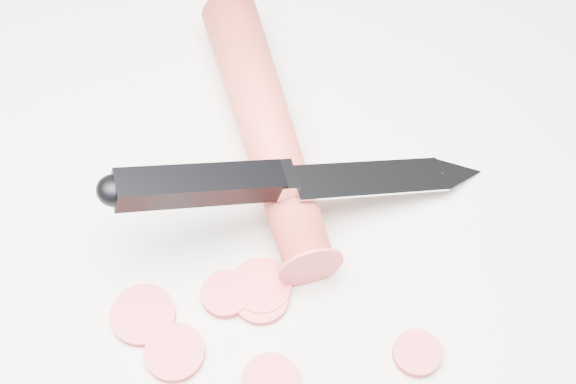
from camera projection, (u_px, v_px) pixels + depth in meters
ground at (206, 258)px, 0.52m from camera, size 2.40×2.40×0.00m
carrot at (266, 126)px, 0.55m from camera, size 0.12×0.22×0.04m
carrot_slice_0 at (143, 315)px, 0.50m from camera, size 0.04×0.04×0.01m
carrot_slice_1 at (175, 353)px, 0.48m from camera, size 0.04×0.04×0.01m
carrot_slice_2 at (271, 382)px, 0.47m from camera, size 0.03×0.03×0.01m
carrot_slice_3 at (261, 298)px, 0.50m from camera, size 0.04×0.04×0.01m
carrot_slice_4 at (261, 287)px, 0.51m from camera, size 0.04×0.04×0.01m
carrot_slice_5 at (226, 294)px, 0.50m from camera, size 0.03×0.03×0.01m
carrot_slice_6 at (417, 353)px, 0.48m from camera, size 0.03×0.03×0.01m
kitchen_knife at (306, 176)px, 0.50m from camera, size 0.25×0.13×0.08m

